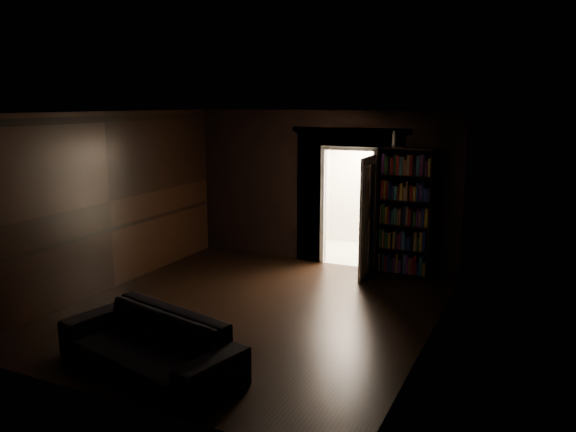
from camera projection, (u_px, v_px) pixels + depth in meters
name	position (u px, v px, depth m)	size (l,w,h in m)	color
ground	(250.00, 311.00, 8.04)	(5.50, 5.50, 0.00)	black
room_walls	(282.00, 185.00, 8.66)	(5.02, 5.61, 2.84)	black
kitchen_alcove	(367.00, 191.00, 11.03)	(2.20, 1.80, 2.60)	#B6B29F
sofa	(149.00, 335.00, 6.14)	(2.24, 0.97, 0.86)	black
bookshelf	(405.00, 213.00, 9.44)	(0.90, 0.32, 2.20)	black
refrigerator	(399.00, 211.00, 11.07)	(0.74, 0.68, 1.65)	white
door	(367.00, 217.00, 9.48)	(0.85, 0.05, 2.05)	white
figurine	(394.00, 139.00, 9.37)	(0.09, 0.09, 0.27)	white
bottles	(396.00, 162.00, 10.85)	(0.70, 0.09, 0.28)	black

